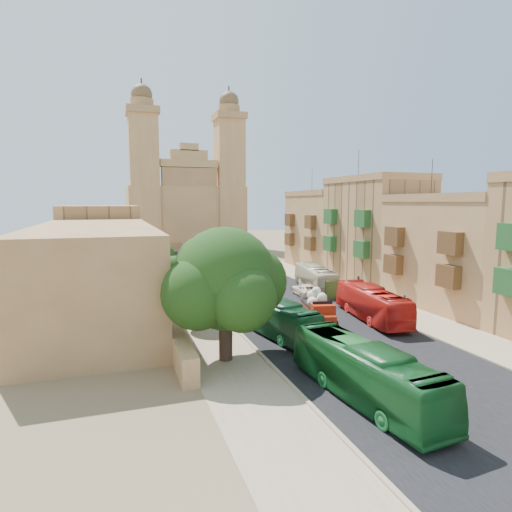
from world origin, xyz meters
TOP-DOWN VIEW (x-y plane):
  - ground at (0.00, 0.00)m, footprint 260.00×260.00m
  - road_surface at (0.00, 30.00)m, footprint 14.00×140.00m
  - sidewalk_east at (9.50, 30.00)m, footprint 5.00×140.00m
  - sidewalk_west at (-9.50, 30.00)m, footprint 5.00×140.00m
  - kerb_east at (7.00, 30.00)m, footprint 0.25×140.00m
  - kerb_west at (-7.00, 30.00)m, footprint 0.25×140.00m
  - townhouse_b at (15.95, 11.00)m, footprint 9.00×14.00m
  - townhouse_c at (15.95, 25.00)m, footprint 9.00×14.00m
  - townhouse_d at (15.95, 39.00)m, footprint 9.00×14.00m
  - west_wall at (-12.50, 20.00)m, footprint 1.00×40.00m
  - west_building_low at (-18.00, 18.00)m, footprint 10.00×28.00m
  - west_building_mid at (-18.00, 44.00)m, footprint 10.00×22.00m
  - church at (-0.00, 78.61)m, footprint 28.00×22.50m
  - ficus_tree at (-9.42, 4.01)m, footprint 8.91×8.19m
  - street_tree_a at (-10.00, 12.00)m, footprint 3.20×3.20m
  - street_tree_b at (-10.00, 24.00)m, footprint 3.04×3.04m
  - street_tree_c at (-10.00, 36.00)m, footprint 3.19×3.19m
  - street_tree_d at (-10.00, 48.00)m, footprint 2.84×2.84m
  - red_truck at (0.30, 9.80)m, footprint 2.99×5.54m
  - olive_pickup at (6.33, 20.00)m, footprint 2.38×4.96m
  - bus_green_south at (-4.00, -4.02)m, footprint 3.54×11.16m
  - bus_green_north at (-4.45, 8.06)m, footprint 4.21×10.49m
  - bus_red_east at (5.36, 9.40)m, footprint 3.83×10.84m
  - bus_cream_east at (6.50, 22.99)m, footprint 4.16×10.73m
  - car_blue_a at (-4.96, 14.29)m, footprint 2.38×4.46m
  - car_white_a at (-0.50, 32.75)m, footprint 1.16×3.27m
  - car_cream at (4.02, 20.43)m, footprint 2.52×4.88m
  - car_dkblue at (-3.58, 40.68)m, footprint 2.31×4.42m
  - car_white_b at (0.50, 35.17)m, footprint 1.66×3.67m
  - car_blue_b at (-0.50, 50.13)m, footprint 1.88×3.62m
  - pedestrian_a at (10.34, 11.36)m, footprint 0.61×0.46m
  - pedestrian_c at (10.76, 20.31)m, footprint 0.69×1.18m

SIDE VIEW (x-z plane):
  - ground at x=0.00m, z-range 0.00..0.00m
  - road_surface at x=0.00m, z-range 0.00..0.01m
  - sidewalk_east at x=9.50m, z-range 0.00..0.01m
  - sidewalk_west at x=-9.50m, z-range 0.00..0.01m
  - kerb_east at x=7.00m, z-range 0.00..0.12m
  - kerb_west at x=-7.00m, z-range 0.00..0.12m
  - car_white_a at x=-0.50m, z-range 0.00..1.07m
  - car_blue_b at x=-0.50m, z-range 0.00..1.13m
  - car_dkblue at x=-3.58m, z-range 0.00..1.22m
  - car_white_b at x=0.50m, z-range 0.00..1.22m
  - car_cream at x=4.02m, z-range 0.00..1.32m
  - car_blue_a at x=-4.96m, z-range 0.00..1.44m
  - pedestrian_a at x=10.34m, z-range 0.00..1.53m
  - west_wall at x=-12.50m, z-range 0.00..1.80m
  - pedestrian_c at x=10.76m, z-range 0.00..1.88m
  - olive_pickup at x=6.33m, z-range -0.02..1.99m
  - red_truck at x=0.30m, z-range -0.19..2.90m
  - bus_green_north at x=-4.45m, z-range 0.00..2.85m
  - bus_cream_east at x=6.50m, z-range 0.00..2.92m
  - bus_red_east at x=5.36m, z-range 0.00..2.96m
  - bus_green_south at x=-4.00m, z-range 0.00..3.06m
  - street_tree_d at x=-10.00m, z-range 0.73..5.10m
  - street_tree_b at x=-10.00m, z-range 0.79..5.46m
  - street_tree_c at x=-10.00m, z-range 0.83..5.73m
  - street_tree_a at x=-10.00m, z-range 0.83..5.75m
  - west_building_low at x=-18.00m, z-range 0.00..8.40m
  - west_building_mid at x=-18.00m, z-range 0.00..10.00m
  - ficus_tree at x=-9.42m, z-range 0.81..9.72m
  - townhouse_b at x=15.95m, z-range -1.79..13.11m
  - townhouse_d at x=15.95m, z-range -1.79..14.11m
  - townhouse_c at x=15.95m, z-range -1.79..15.61m
  - church at x=0.00m, z-range -8.63..27.67m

